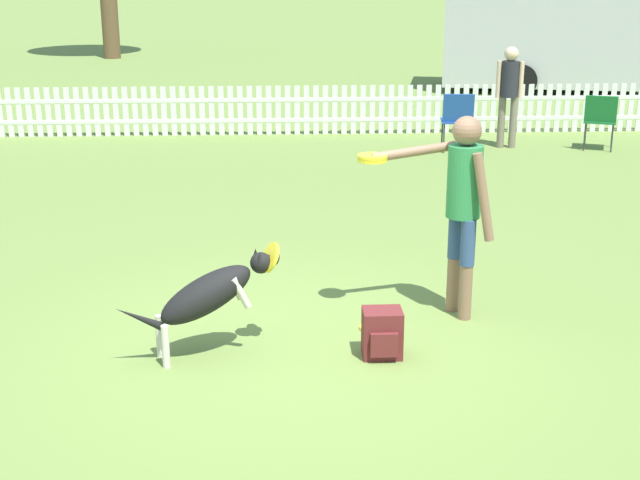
# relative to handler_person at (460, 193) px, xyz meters

# --- Properties ---
(ground_plane) EXTENTS (240.00, 240.00, 0.00)m
(ground_plane) POSITION_rel_handler_person_xyz_m (-1.34, -0.57, -1.05)
(ground_plane) COLOR olive
(handler_person) EXTENTS (1.09, 0.44, 1.67)m
(handler_person) POSITION_rel_handler_person_xyz_m (0.00, 0.00, 0.00)
(handler_person) COLOR #8C664C
(handler_person) RESTS_ON ground_plane
(leaping_dog) EXTENTS (1.23, 0.56, 0.82)m
(leaping_dog) POSITION_rel_handler_person_xyz_m (-1.98, -0.68, -0.56)
(leaping_dog) COLOR black
(leaping_dog) RESTS_ON ground_plane
(frisbee_near_handler) EXTENTS (0.24, 0.24, 0.02)m
(frisbee_near_handler) POSITION_rel_handler_person_xyz_m (-0.70, -0.28, -1.04)
(frisbee_near_handler) COLOR yellow
(frisbee_near_handler) RESTS_ON ground_plane
(frisbee_near_dog) EXTENTS (0.24, 0.24, 0.02)m
(frisbee_near_dog) POSITION_rel_handler_person_xyz_m (-0.67, -0.63, -1.04)
(frisbee_near_dog) COLOR yellow
(frisbee_near_dog) RESTS_ON ground_plane
(backpack_on_grass) EXTENTS (0.29, 0.27, 0.37)m
(backpack_on_grass) POSITION_rel_handler_person_xyz_m (-0.70, -0.78, -0.87)
(backpack_on_grass) COLOR maroon
(backpack_on_grass) RESTS_ON ground_plane
(picket_fence) EXTENTS (26.78, 0.04, 0.82)m
(picket_fence) POSITION_rel_handler_person_xyz_m (-1.34, 8.11, -0.64)
(picket_fence) COLOR white
(picket_fence) RESTS_ON ground_plane
(folding_chair_blue_left) EXTENTS (0.52, 0.54, 0.91)m
(folding_chair_blue_left) POSITION_rel_handler_person_xyz_m (1.31, 6.55, -0.50)
(folding_chair_blue_left) COLOR #333338
(folding_chair_blue_left) RESTS_ON ground_plane
(folding_chair_center) EXTENTS (0.62, 0.63, 0.87)m
(folding_chair_center) POSITION_rel_handler_person_xyz_m (3.54, 6.56, -0.53)
(folding_chair_center) COLOR #333338
(folding_chair_center) RESTS_ON ground_plane
(spectator_standing) EXTENTS (0.41, 0.27, 1.57)m
(spectator_standing) POSITION_rel_handler_person_xyz_m (2.16, 6.83, -0.10)
(spectator_standing) COLOR #7A705B
(spectator_standing) RESTS_ON ground_plane
(equipment_trailer) EXTENTS (5.44, 3.01, 2.72)m
(equipment_trailer) POSITION_rel_handler_person_xyz_m (4.63, 13.19, 0.38)
(equipment_trailer) COLOR #B7B7B7
(equipment_trailer) RESTS_ON ground_plane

